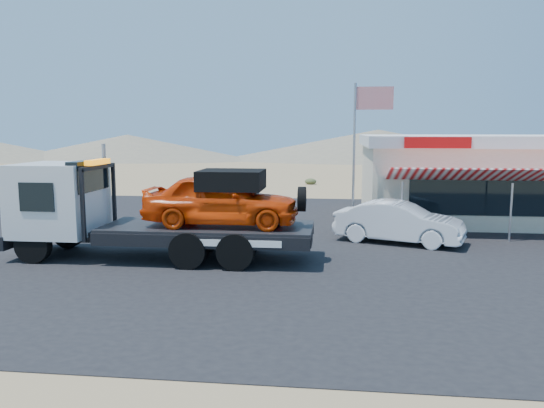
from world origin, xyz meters
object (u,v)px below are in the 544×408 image
Objects in this scene: tow_truck at (154,206)px; white_sedan at (399,222)px; jerky_store at (473,176)px; flagpole at (360,140)px.

tow_truck is 2.06× the size of white_sedan.
flagpole reaches higher than jerky_store.
tow_truck is 8.89m from white_sedan.
white_sedan is 7.71m from jerky_store.
flagpole is at bearing 37.42° from tow_truck.
flagpole is at bearing -141.21° from jerky_store.
flagpole is at bearing 55.78° from white_sedan.
white_sedan is at bearing -123.22° from jerky_store.
jerky_store is (12.37, 9.68, 0.26)m from tow_truck.
flagpole is (6.81, 5.21, 2.04)m from tow_truck.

